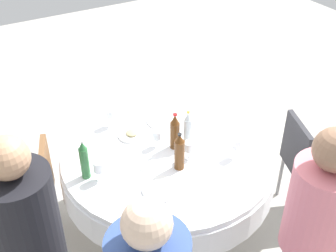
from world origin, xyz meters
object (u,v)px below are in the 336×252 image
Objects in this scene: chair_right at (35,191)px; wine_glass_left at (157,136)px; plate_north at (132,135)px; plate_front at (162,121)px; person_far at (310,244)px; bottle_green_west at (84,160)px; dining_table at (168,166)px; bottle_brown_south at (175,132)px; wine_glass_right at (236,144)px; bottle_clear_near at (188,130)px; wine_glass_mid at (189,147)px; bottle_brown_far at (179,152)px; wine_glass_south at (99,167)px; plate_mid at (160,189)px; chair_east at (305,159)px; wine_glass_east at (110,115)px.

wine_glass_left is at bearing -85.29° from chair_right.
plate_front is (-0.05, 0.29, -0.00)m from plate_north.
person_far is at bearing 13.38° from plate_north.
bottle_green_west reaches higher than wine_glass_left.
dining_table is 1.22m from person_far.
bottle_brown_south is at bearing 55.62° from wine_glass_left.
bottle_brown_south reaches higher than wine_glass_right.
bottle_clear_near is 1.26× the size of plate_front.
wine_glass_mid is (0.24, 0.13, 0.01)m from wine_glass_left.
bottle_brown_far is 2.17× the size of wine_glass_left.
bottle_green_west is at bearing -93.29° from dining_table.
wine_glass_south reaches higher than plate_mid.
plate_north is at bearing -99.76° from chair_east.
wine_glass_east is 1.05× the size of wine_glass_mid.
dining_table is 0.37m from plate_north.
chair_right is (0.18, -0.70, -0.33)m from wine_glass_east.
dining_table is at bearing 23.75° from wine_glass_left.
bottle_clear_near is 1.43× the size of plate_north.
plate_front is at bearing 144.40° from wine_glass_left.
wine_glass_right is 1.48m from chair_right.
wine_glass_mid is at bearing -93.42° from person_far.
wine_glass_left is at bearing -151.35° from wine_glass_mid.
person_far is (1.04, 0.12, -0.01)m from wine_glass_mid.
dining_table is 11.78× the size of wine_glass_left.
wine_glass_south is at bearing -66.61° from person_far.
wine_glass_right is 0.72× the size of plate_north.
wine_glass_mid is at bearing 118.89° from plate_mid.
wine_glass_east reaches higher than plate_north.
plate_north reaches higher than dining_table.
wine_glass_south and wine_glass_right have the same top height.
wine_glass_east is 0.71× the size of plate_north.
wine_glass_mid is at bearing 80.47° from wine_glass_south.
plate_mid is at bearing 45.89° from wine_glass_south.
wine_glass_mid is at bearing -116.76° from wine_glass_right.
plate_front is (-0.35, 0.15, 0.15)m from dining_table.
bottle_brown_south reaches higher than wine_glass_left.
bottle_brown_far is at bearing -44.03° from bottle_clear_near.
dining_table is 5.29× the size of bottle_clear_near.
chair_right is at bearing -75.29° from wine_glass_east.
plate_mid is 1.17× the size of plate_north.
plate_north reaches higher than plate_front.
wine_glass_right is 1.05× the size of wine_glass_mid.
wine_glass_south is 0.17× the size of chair_east.
bottle_brown_south is at bearing -87.78° from chair_right.
wine_glass_south is 1.37m from person_far.
bottle_brown_far is 1.19× the size of plate_mid.
plate_north is (-0.59, -0.53, -0.10)m from wine_glass_right.
person_far is (1.22, 0.82, -0.05)m from bottle_green_west.
wine_glass_mid is 0.51m from plate_north.
wine_glass_left is 0.48m from plate_mid.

